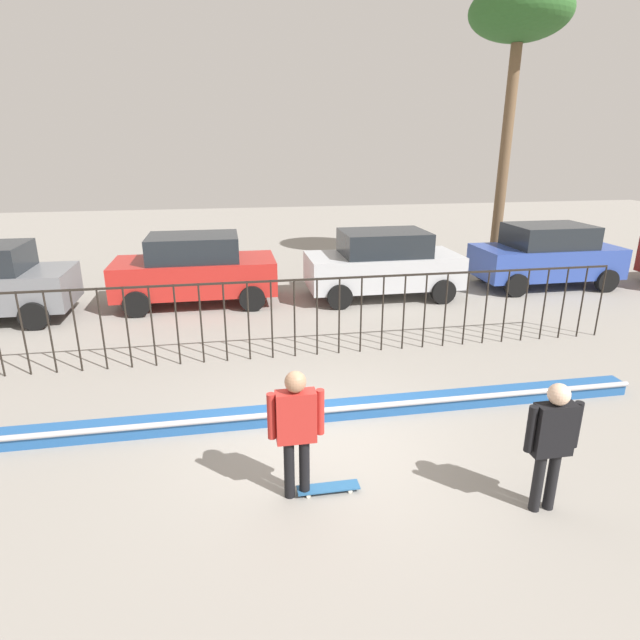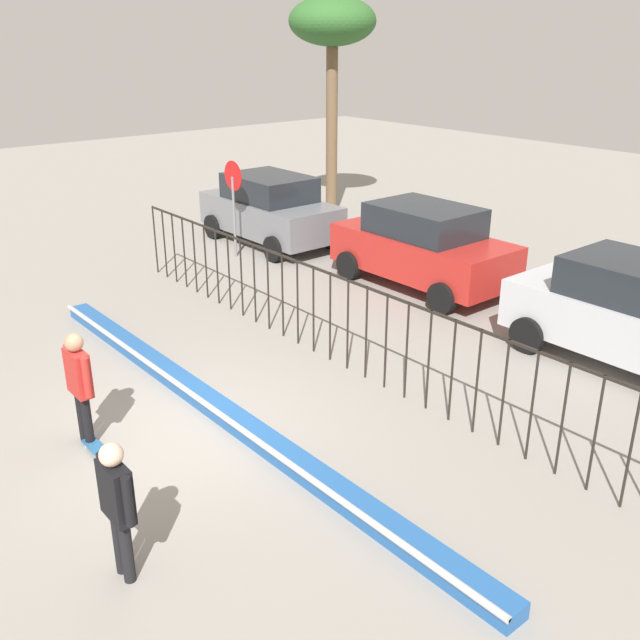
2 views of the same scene
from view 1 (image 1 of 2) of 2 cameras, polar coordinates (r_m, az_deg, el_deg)
The scene contains 10 objects.
ground_plane at distance 7.95m, azimuth 0.65°, elevation -13.36°, with size 60.00×60.00×0.00m, color gray.
bowl_coping_ledge at distance 8.54m, azimuth -0.34°, elevation -9.97°, with size 11.00×0.40×0.27m.
perimeter_fence at distance 10.59m, azimuth -2.81°, elevation 1.21°, with size 14.04×0.04×1.66m.
skateboarder at distance 6.41m, azimuth -2.63°, elevation -11.24°, with size 0.69×0.26×1.71m.
skateboard at distance 6.99m, azimuth 0.92°, elevation -17.84°, with size 0.80×0.20×0.07m.
camera_operator at distance 6.75m, azimuth 24.03°, elevation -11.55°, with size 0.68×0.25×1.67m.
parked_car_red at distance 14.65m, azimuth -13.48°, elevation 5.43°, with size 4.30×2.12×1.90m.
parked_car_silver at distance 15.01m, azimuth 6.89°, elevation 6.13°, with size 4.30×2.12×1.90m.
parked_car_blue at distance 17.49m, azimuth 23.50°, elevation 6.52°, with size 4.30×2.12×1.90m.
palm_tree_tall at distance 19.76m, azimuth 20.96°, elevation 28.29°, with size 3.17×3.17×8.96m.
Camera 1 is at (-1.28, -6.61, 4.23)m, focal length 29.29 mm.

